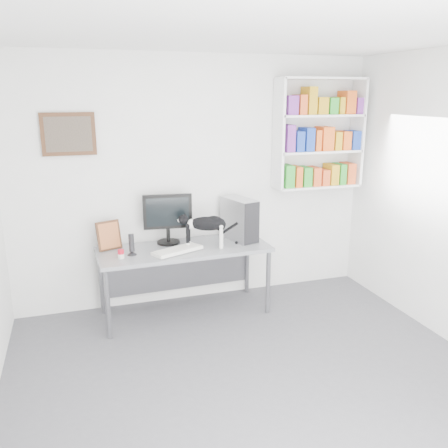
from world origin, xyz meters
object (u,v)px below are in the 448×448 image
object	(u,v)px
monitor	(168,219)
soup_can	(121,254)
leaning_print	(109,235)
cat	(206,231)
desk	(185,281)
keyboard	(177,250)
speaker	(132,244)
bookshelf	(319,134)
pc_tower	(239,219)

from	to	relation	value
monitor	soup_can	xyz separation A→B (m)	(-0.54, -0.34, -0.23)
leaning_print	soup_can	size ratio (longest dim) A/B	3.48
leaning_print	cat	distance (m)	0.99
desk	keyboard	world-z (taller)	keyboard
keyboard	speaker	distance (m)	0.46
bookshelf	leaning_print	bearing A→B (deg)	-178.23
bookshelf	pc_tower	size ratio (longest dim) A/B	2.70
soup_can	keyboard	bearing A→B (deg)	1.85
cat	leaning_print	bearing A→B (deg)	-172.77
keyboard	pc_tower	bearing A→B (deg)	-5.80
bookshelf	soup_can	distance (m)	2.57
leaning_print	pc_tower	bearing A→B (deg)	-22.05
pc_tower	speaker	distance (m)	1.21
monitor	leaning_print	distance (m)	0.63
desk	leaning_print	size ratio (longest dim) A/B	5.71
leaning_print	soup_can	distance (m)	0.35
keyboard	soup_can	size ratio (longest dim) A/B	5.75
desk	monitor	world-z (taller)	monitor
bookshelf	pc_tower	world-z (taller)	bookshelf
leaning_print	cat	xyz separation A→B (m)	(0.97, -0.24, 0.02)
keyboard	pc_tower	xyz separation A→B (m)	(0.74, 0.23, 0.21)
speaker	leaning_print	xyz separation A→B (m)	(-0.20, 0.25, 0.04)
pc_tower	soup_can	bearing A→B (deg)	174.97
soup_can	monitor	bearing A→B (deg)	32.29
bookshelf	leaning_print	world-z (taller)	bookshelf
speaker	bookshelf	bearing A→B (deg)	8.77
bookshelf	monitor	size ratio (longest dim) A/B	2.27
bookshelf	speaker	size ratio (longest dim) A/B	5.55
speaker	cat	xyz separation A→B (m)	(0.77, 0.01, 0.06)
keyboard	soup_can	bearing A→B (deg)	159.06
desk	leaning_print	xyz separation A→B (m)	(-0.74, 0.18, 0.52)
desk	keyboard	bearing A→B (deg)	-130.20
pc_tower	soup_can	xyz separation A→B (m)	(-1.30, -0.24, -0.18)
bookshelf	keyboard	xyz separation A→B (m)	(-1.75, -0.37, -1.09)
bookshelf	soup_can	world-z (taller)	bookshelf
soup_can	cat	distance (m)	0.89
leaning_print	desk	bearing A→B (deg)	-32.48
desk	speaker	distance (m)	0.73
desk	cat	xyz separation A→B (m)	(0.22, -0.06, 0.54)
desk	monitor	xyz separation A→B (m)	(-0.12, 0.20, 0.64)
bookshelf	pc_tower	xyz separation A→B (m)	(-1.00, -0.15, -0.88)
monitor	pc_tower	world-z (taller)	monitor
soup_can	cat	xyz separation A→B (m)	(0.88, 0.08, 0.13)
soup_can	cat	size ratio (longest dim) A/B	0.16
leaning_print	cat	size ratio (longest dim) A/B	0.56
soup_can	cat	bearing A→B (deg)	5.26
speaker	desk	bearing A→B (deg)	7.67
leaning_print	speaker	bearing A→B (deg)	-70.38
bookshelf	soup_can	bearing A→B (deg)	-170.34
speaker	soup_can	size ratio (longest dim) A/B	2.51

